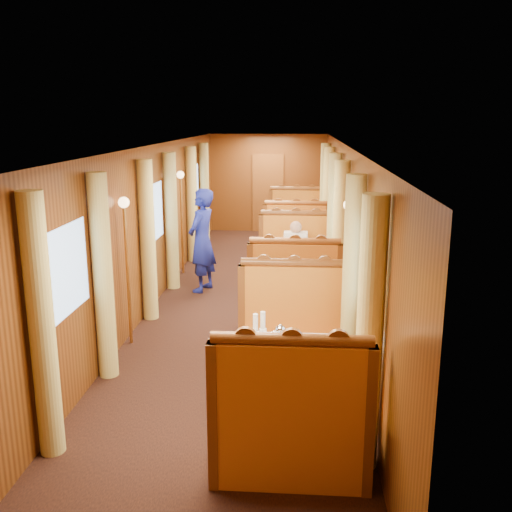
# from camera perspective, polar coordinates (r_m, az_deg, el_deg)

# --- Properties ---
(floor) EXTENTS (3.00, 12.00, 0.01)m
(floor) POSITION_cam_1_polar(r_m,az_deg,el_deg) (9.21, -0.83, -4.76)
(floor) COLOR black
(floor) RESTS_ON ground
(ceiling) EXTENTS (3.00, 12.00, 0.01)m
(ceiling) POSITION_cam_1_polar(r_m,az_deg,el_deg) (8.74, -0.89, 10.98)
(ceiling) COLOR silver
(ceiling) RESTS_ON wall_left
(wall_far) EXTENTS (3.00, 0.01, 2.50)m
(wall_far) POSITION_cam_1_polar(r_m,az_deg,el_deg) (14.81, 1.21, 7.27)
(wall_far) COLOR brown
(wall_far) RESTS_ON floor
(wall_near) EXTENTS (3.00, 0.01, 2.50)m
(wall_near) POSITION_cam_1_polar(r_m,az_deg,el_deg) (3.27, -10.65, -17.34)
(wall_near) COLOR brown
(wall_near) RESTS_ON floor
(wall_left) EXTENTS (0.01, 12.00, 2.50)m
(wall_left) POSITION_cam_1_polar(r_m,az_deg,el_deg) (9.14, -10.27, 2.99)
(wall_left) COLOR brown
(wall_left) RESTS_ON floor
(wall_right) EXTENTS (0.01, 12.00, 2.50)m
(wall_right) POSITION_cam_1_polar(r_m,az_deg,el_deg) (8.88, 8.84, 2.73)
(wall_right) COLOR brown
(wall_right) RESTS_ON floor
(doorway_far) EXTENTS (0.80, 0.04, 2.00)m
(doorway_far) POSITION_cam_1_polar(r_m,az_deg,el_deg) (14.81, 1.20, 6.30)
(doorway_far) COLOR brown
(doorway_far) RESTS_ON floor
(table_near) EXTENTS (1.05, 0.72, 0.75)m
(table_near) POSITION_cam_1_polar(r_m,az_deg,el_deg) (5.79, 3.61, -12.41)
(table_near) COLOR white
(table_near) RESTS_ON floor
(banquette_near_fwd) EXTENTS (1.30, 0.55, 1.34)m
(banquette_near_fwd) POSITION_cam_1_polar(r_m,az_deg,el_deg) (4.87, 3.46, -17.15)
(banquette_near_fwd) COLOR #B74814
(banquette_near_fwd) RESTS_ON floor
(banquette_near_aft) EXTENTS (1.30, 0.55, 1.34)m
(banquette_near_aft) POSITION_cam_1_polar(r_m,az_deg,el_deg) (6.69, 3.73, -8.21)
(banquette_near_aft) COLOR #B74814
(banquette_near_aft) RESTS_ON floor
(table_mid) EXTENTS (1.05, 0.72, 0.75)m
(table_mid) POSITION_cam_1_polar(r_m,az_deg,el_deg) (9.06, 3.90, -2.61)
(table_mid) COLOR white
(table_mid) RESTS_ON floor
(banquette_mid_fwd) EXTENTS (1.30, 0.55, 1.34)m
(banquette_mid_fwd) POSITION_cam_1_polar(r_m,az_deg,el_deg) (8.08, 3.85, -4.30)
(banquette_mid_fwd) COLOR #B74814
(banquette_mid_fwd) RESTS_ON floor
(banquette_mid_aft) EXTENTS (1.30, 0.55, 1.34)m
(banquette_mid_aft) POSITION_cam_1_polar(r_m,az_deg,el_deg) (10.03, 3.95, -0.71)
(banquette_mid_aft) COLOR #B74814
(banquette_mid_aft) RESTS_ON floor
(table_far) EXTENTS (1.05, 0.72, 0.75)m
(table_far) POSITION_cam_1_polar(r_m,az_deg,el_deg) (12.46, 4.03, 1.92)
(table_far) COLOR white
(table_far) RESTS_ON floor
(banquette_far_fwd) EXTENTS (1.30, 0.55, 1.34)m
(banquette_far_fwd) POSITION_cam_1_polar(r_m,az_deg,el_deg) (11.46, 4.00, 1.12)
(banquette_far_fwd) COLOR #B74814
(banquette_far_fwd) RESTS_ON floor
(banquette_far_aft) EXTENTS (1.30, 0.55, 1.34)m
(banquette_far_aft) POSITION_cam_1_polar(r_m,az_deg,el_deg) (13.44, 4.05, 3.01)
(banquette_far_aft) COLOR #B74814
(banquette_far_aft) RESTS_ON floor
(tea_tray) EXTENTS (0.37, 0.30, 0.01)m
(tea_tray) POSITION_cam_1_polar(r_m,az_deg,el_deg) (5.60, 2.32, -9.04)
(tea_tray) COLOR silver
(tea_tray) RESTS_ON table_near
(teapot_left) EXTENTS (0.21, 0.18, 0.14)m
(teapot_left) POSITION_cam_1_polar(r_m,az_deg,el_deg) (5.49, 1.58, -8.79)
(teapot_left) COLOR silver
(teapot_left) RESTS_ON tea_tray
(teapot_right) EXTENTS (0.17, 0.15, 0.12)m
(teapot_right) POSITION_cam_1_polar(r_m,az_deg,el_deg) (5.48, 3.17, -8.99)
(teapot_right) COLOR silver
(teapot_right) RESTS_ON tea_tray
(teapot_back) EXTENTS (0.18, 0.14, 0.14)m
(teapot_back) POSITION_cam_1_polar(r_m,az_deg,el_deg) (5.67, 2.45, -8.01)
(teapot_back) COLOR silver
(teapot_back) RESTS_ON tea_tray
(fruit_plate) EXTENTS (0.21, 0.21, 0.05)m
(fruit_plate) POSITION_cam_1_polar(r_m,az_deg,el_deg) (5.54, 7.02, -9.26)
(fruit_plate) COLOR white
(fruit_plate) RESTS_ON table_near
(cup_inboard) EXTENTS (0.08, 0.08, 0.26)m
(cup_inboard) POSITION_cam_1_polar(r_m,az_deg,el_deg) (5.75, -0.06, -7.32)
(cup_inboard) COLOR white
(cup_inboard) RESTS_ON table_near
(cup_outboard) EXTENTS (0.08, 0.08, 0.26)m
(cup_outboard) POSITION_cam_1_polar(r_m,az_deg,el_deg) (5.82, 0.69, -7.07)
(cup_outboard) COLOR white
(cup_outboard) RESTS_ON table_near
(rose_vase_mid) EXTENTS (0.06, 0.06, 0.36)m
(rose_vase_mid) POSITION_cam_1_polar(r_m,az_deg,el_deg) (8.94, 3.91, 0.82)
(rose_vase_mid) COLOR silver
(rose_vase_mid) RESTS_ON table_mid
(rose_vase_far) EXTENTS (0.06, 0.06, 0.36)m
(rose_vase_far) POSITION_cam_1_polar(r_m,az_deg,el_deg) (12.33, 4.22, 4.40)
(rose_vase_far) COLOR silver
(rose_vase_far) RESTS_ON table_far
(window_left_near) EXTENTS (0.01, 1.20, 0.90)m
(window_left_near) POSITION_cam_1_polar(r_m,az_deg,el_deg) (5.86, -18.66, -1.57)
(window_left_near) COLOR #87ADDD
(window_left_near) RESTS_ON wall_left
(curtain_left_near_a) EXTENTS (0.22, 0.22, 2.35)m
(curtain_left_near_a) POSITION_cam_1_polar(r_m,az_deg,el_deg) (5.22, -20.63, -6.76)
(curtain_left_near_a) COLOR #D6C96E
(curtain_left_near_a) RESTS_ON floor
(curtain_left_near_b) EXTENTS (0.22, 0.22, 2.35)m
(curtain_left_near_b) POSITION_cam_1_polar(r_m,az_deg,el_deg) (6.59, -15.05, -2.12)
(curtain_left_near_b) COLOR #D6C96E
(curtain_left_near_b) RESTS_ON floor
(window_right_near) EXTENTS (0.01, 1.20, 0.90)m
(window_right_near) POSITION_cam_1_polar(r_m,az_deg,el_deg) (5.45, 11.55, -2.23)
(window_right_near) COLOR #87ADDD
(window_right_near) RESTS_ON wall_right
(curtain_right_near_a) EXTENTS (0.22, 0.22, 2.35)m
(curtain_right_near_a) POSITION_cam_1_polar(r_m,az_deg,el_deg) (4.79, 11.27, -7.96)
(curtain_right_near_a) COLOR #D6C96E
(curtain_right_near_a) RESTS_ON floor
(curtain_right_near_b) EXTENTS (0.22, 0.22, 2.35)m
(curtain_right_near_b) POSITION_cam_1_polar(r_m,az_deg,el_deg) (6.26, 9.60, -2.68)
(curtain_right_near_b) COLOR #D6C96E
(curtain_right_near_b) RESTS_ON floor
(window_left_mid) EXTENTS (0.01, 1.20, 0.90)m
(window_left_mid) POSITION_cam_1_polar(r_m,az_deg,el_deg) (9.11, -10.24, 4.22)
(window_left_mid) COLOR #87ADDD
(window_left_mid) RESTS_ON wall_left
(curtain_left_mid_a) EXTENTS (0.22, 0.22, 2.35)m
(curtain_left_mid_a) POSITION_cam_1_polar(r_m,az_deg,el_deg) (8.39, -10.77, 1.48)
(curtain_left_mid_a) COLOR #D6C96E
(curtain_left_mid_a) RESTS_ON floor
(curtain_left_mid_b) EXTENTS (0.22, 0.22, 2.35)m
(curtain_left_mid_b) POSITION_cam_1_polar(r_m,az_deg,el_deg) (9.87, -8.47, 3.41)
(curtain_left_mid_b) COLOR #D6C96E
(curtain_left_mid_b) RESTS_ON floor
(window_right_mid) EXTENTS (0.01, 1.20, 0.90)m
(window_right_mid) POSITION_cam_1_polar(r_m,az_deg,el_deg) (8.85, 8.79, 4.01)
(window_right_mid) COLOR #87ADDD
(window_right_mid) RESTS_ON wall_right
(curtain_right_mid_a) EXTENTS (0.22, 0.22, 2.35)m
(curtain_right_mid_a) POSITION_cam_1_polar(r_m,az_deg,el_deg) (8.13, 8.39, 1.18)
(curtain_right_mid_a) COLOR #D6C96E
(curtain_right_mid_a) RESTS_ON floor
(curtain_right_mid_b) EXTENTS (0.22, 0.22, 2.35)m
(curtain_right_mid_b) POSITION_cam_1_polar(r_m,az_deg,el_deg) (9.65, 7.76, 3.20)
(curtain_right_mid_b) COLOR #D6C96E
(curtain_right_mid_b) RESTS_ON floor
(window_left_far) EXTENTS (0.01, 1.20, 0.90)m
(window_left_far) POSITION_cam_1_polar(r_m,az_deg,el_deg) (12.49, -6.27, 6.90)
(window_left_far) COLOR #87ADDD
(window_left_far) RESTS_ON wall_left
(curtain_left_far_a) EXTENTS (0.22, 0.22, 2.35)m
(curtain_left_far_a) POSITION_cam_1_polar(r_m,az_deg,el_deg) (11.75, -6.42, 5.11)
(curtain_left_far_a) COLOR #D6C96E
(curtain_left_far_a) RESTS_ON floor
(curtain_left_far_b) EXTENTS (0.22, 0.22, 2.35)m
(curtain_left_far_b) POSITION_cam_1_polar(r_m,az_deg,el_deg) (13.27, -5.19, 6.13)
(curtain_left_far_b) COLOR #D6C96E
(curtain_left_far_b) RESTS_ON floor
(window_right_far) EXTENTS (0.01, 1.20, 0.90)m
(window_right_far) POSITION_cam_1_polar(r_m,az_deg,el_deg) (12.30, 7.56, 6.76)
(window_right_far) COLOR #87ADDD
(window_right_far) RESTS_ON wall_right
(curtain_right_far_a) EXTENTS (0.22, 0.22, 2.35)m
(curtain_right_far_a) POSITION_cam_1_polar(r_m,az_deg,el_deg) (11.56, 7.20, 4.95)
(curtain_right_far_a) COLOR #D6C96E
(curtain_right_far_a) RESTS_ON floor
(curtain_right_far_b) EXTENTS (0.22, 0.22, 2.35)m
(curtain_right_far_b) POSITION_cam_1_polar(r_m,az_deg,el_deg) (13.11, 6.87, 6.00)
(curtain_right_far_b) COLOR #D6C96E
(curtain_right_far_b) RESTS_ON floor
(sconce_left_fore) EXTENTS (0.14, 0.14, 1.95)m
(sconce_left_fore) POSITION_cam_1_polar(r_m,az_deg,el_deg) (7.44, -12.88, 1.46)
(sconce_left_fore) COLOR #BF8C3F
(sconce_left_fore) RESTS_ON floor
(sconce_right_fore) EXTENTS (0.14, 0.14, 1.95)m
(sconce_right_fore) POSITION_cam_1_polar(r_m,az_deg,el_deg) (7.14, 9.14, 1.13)
(sconce_right_fore) COLOR #BF8C3F
(sconce_right_fore) RESTS_ON floor
(sconce_left_aft) EXTENTS (0.14, 0.14, 1.95)m
(sconce_left_aft) POSITION_cam_1_polar(r_m,az_deg,el_deg) (10.78, -7.49, 5.43)
(sconce_left_aft) COLOR #BF8C3F
(sconce_left_aft) RESTS_ON floor
(sconce_right_aft) EXTENTS (0.14, 0.14, 1.95)m
(sconce_right_aft) POSITION_cam_1_polar(r_m,az_deg,el_deg) (10.58, 7.60, 5.27)
(sconce_right_aft) COLOR #BF8C3F
(sconce_right_aft) RESTS_ON floor
(steward) EXTENTS (0.60, 0.74, 1.77)m
(steward) POSITION_cam_1_polar(r_m,az_deg,el_deg) (9.70, -5.43, 1.56)
(steward) COLOR navy
(steward) RESTS_ON floor
(passenger) EXTENTS (0.40, 0.44, 0.76)m
(passenger) POSITION_cam_1_polar(r_m,az_deg,el_deg) (9.70, 3.97, 0.73)
(passenger) COLOR beige
(passenger) RESTS_ON banquette_mid_aft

